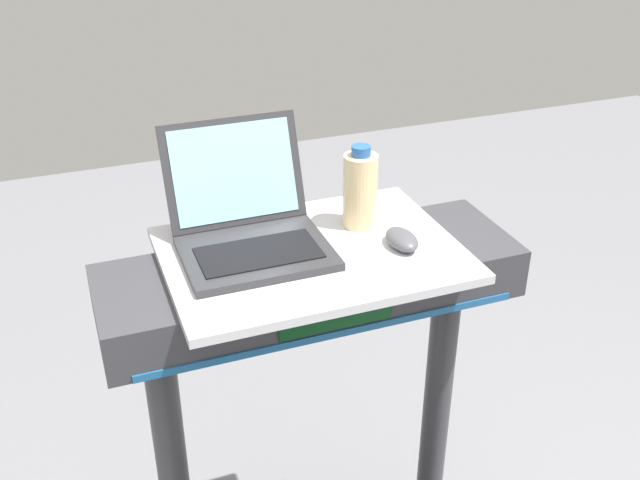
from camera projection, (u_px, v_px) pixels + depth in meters
The scene contains 4 objects.
desk_board at pixel (312, 254), 1.57m from camera, with size 0.61×0.45×0.02m, color silver.
laptop at pixel (249, 225), 1.56m from camera, with size 0.30×0.32×0.24m.
computer_mouse at pixel (402, 239), 1.57m from camera, with size 0.06×0.10×0.03m, color #4C4C51.
water_bottle at pixel (360, 189), 1.62m from camera, with size 0.08×0.08×0.19m.
Camera 1 is at (-0.46, -0.58, 1.88)m, focal length 41.99 mm.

